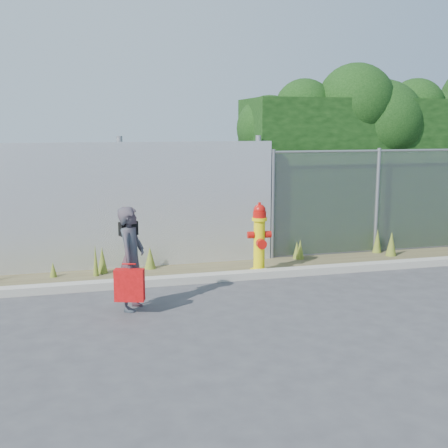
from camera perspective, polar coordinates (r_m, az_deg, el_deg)
ground at (r=7.56m, az=4.96°, el=-9.18°), size 80.00×80.00×0.00m
curb at (r=9.18m, az=1.18°, el=-5.28°), size 16.00×0.22×0.12m
weed_strip at (r=9.74m, az=-1.91°, el=-4.07°), size 16.00×1.34×0.55m
corrugated_fence at (r=9.85m, az=-19.31°, el=1.40°), size 8.50×0.21×2.30m
chainlink_fence at (r=11.88m, az=19.66°, el=2.41°), size 6.50×0.07×2.05m
hedge at (r=12.73m, az=18.11°, el=7.38°), size 7.49×1.89×3.86m
fire_hydrant at (r=9.48m, az=3.62°, el=-1.54°), size 0.41×0.36×1.21m
woman at (r=7.68m, az=-9.39°, el=-3.47°), size 0.52×0.61×1.42m
red_tote_bag at (r=7.52m, az=-9.58°, el=-6.13°), size 0.39×0.14×0.51m
black_shoulder_bag at (r=7.71m, az=-9.70°, el=-0.45°), size 0.25×0.10×0.19m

